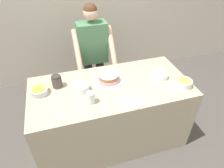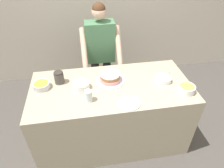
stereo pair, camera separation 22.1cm
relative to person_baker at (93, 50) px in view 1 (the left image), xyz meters
The scene contains 12 objects.
ground_plane 1.58m from the person_baker, 88.77° to the right, with size 14.00×14.00×0.00m, color #4C4742.
wall_back 0.91m from the person_baker, 88.16° to the left, with size 10.00×0.05×2.60m.
counter 0.96m from the person_baker, 88.11° to the right, with size 1.84×0.88×0.89m.
person_baker is the anchor object (origin of this frame).
cake 0.72m from the person_baker, 87.89° to the right, with size 0.35×0.35×0.10m.
frosting_bowl_pink 0.86m from the person_baker, 111.22° to the right, with size 0.18×0.18×0.15m.
frosting_bowl_white 1.04m from the person_baker, 51.66° to the right, with size 0.19×0.19×0.19m.
frosting_bowl_orange 1.04m from the person_baker, 136.28° to the right, with size 0.19×0.19×0.07m.
frosting_bowl_yellow 1.33m from the person_baker, 51.99° to the right, with size 0.18×0.18×0.08m.
drinking_glass 1.05m from the person_baker, 103.49° to the right, with size 0.08×0.08×0.13m.
ceramic_plate 1.15m from the person_baker, 81.95° to the right, with size 0.23×0.23×0.01m.
stoneware_jar 0.85m from the person_baker, 130.62° to the right, with size 0.11×0.11×0.15m.
Camera 1 is at (-0.51, -1.29, 2.30)m, focal length 32.00 mm.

